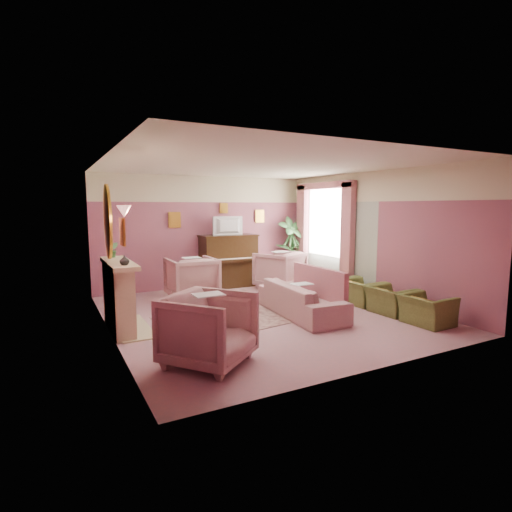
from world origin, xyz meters
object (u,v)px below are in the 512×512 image
olive_chair_c (361,288)px  olive_chair_a (427,305)px  piano (229,261)px  sofa (301,293)px  television (229,224)px  floral_armchair_left (192,276)px  side_table (292,268)px  coffee_table (227,307)px  olive_chair_d (336,282)px  floral_armchair_front (209,325)px  olive_chair_b (391,296)px  floral_armchair_right (280,268)px

olive_chair_c → olive_chair_a: bearing=-90.0°
piano → sofa: bearing=-88.2°
piano → television: size_ratio=1.75×
olive_chair_a → olive_chair_c: bearing=90.0°
floral_armchair_left → side_table: floral_armchair_left is taller
coffee_table → olive_chair_d: olive_chair_d is taller
floral_armchair_front → olive_chair_a: floral_armchair_front is taller
floral_armchair_left → olive_chair_b: bearing=-44.6°
olive_chair_a → side_table: 4.62m
piano → floral_armchair_left: (-1.29, -0.90, -0.13)m
floral_armchair_left → olive_chair_c: (2.98, -2.11, -0.17)m
piano → olive_chair_c: piano is taller
coffee_table → floral_armchair_front: (-1.05, -1.81, 0.30)m
olive_chair_b → coffee_table: bearing=159.2°
coffee_table → olive_chair_c: (2.93, -0.29, 0.12)m
floral_armchair_right → side_table: 1.20m
floral_armchair_right → olive_chair_d: 1.51m
olive_chair_a → olive_chair_c: size_ratio=1.00×
floral_armchair_left → floral_armchair_right: same height
piano → olive_chair_c: size_ratio=1.75×
television → olive_chair_c: size_ratio=1.00×
floral_armchair_right → olive_chair_b: bearing=-77.4°
olive_chair_a → olive_chair_c: 1.64m
coffee_table → olive_chair_d: (2.93, 0.53, 0.12)m
floral_armchair_left → sofa: bearing=-58.3°
floral_armchair_front → olive_chair_d: 4.62m
floral_armchair_left → olive_chair_d: size_ratio=1.30×
coffee_table → olive_chair_a: bearing=-33.4°
television → coffee_table: (-1.24, -2.67, -1.38)m
sofa → olive_chair_c: size_ratio=2.62×
piano → television: 0.95m
piano → side_table: piano is taller
olive_chair_d → floral_armchair_right: bearing=116.4°
floral_armchair_front → side_table: (4.18, 4.49, -0.17)m
side_table → floral_armchair_right: bearing=-137.2°
olive_chair_d → floral_armchair_left: bearing=156.5°
olive_chair_a → olive_chair_d: (0.00, 2.46, 0.00)m
floral_armchair_front → olive_chair_b: (3.98, 0.70, -0.17)m
piano → floral_armchair_left: piano is taller
floral_armchair_right → olive_chair_c: size_ratio=1.30×
floral_armchair_left → floral_armchair_right: size_ratio=1.00×
sofa → side_table: 3.58m
sofa → olive_chair_a: (1.59, -1.51, -0.08)m
television → olive_chair_b: (1.69, -3.78, -1.25)m
olive_chair_c → side_table: side_table is taller
coffee_table → olive_chair_d: 2.98m
sofa → olive_chair_b: sofa is taller
piano → coffee_table: piano is taller
television → olive_chair_d: television is taller
sofa → side_table: size_ratio=3.00×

